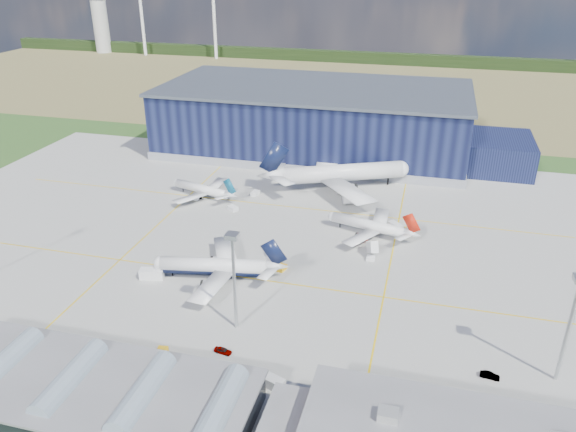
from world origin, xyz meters
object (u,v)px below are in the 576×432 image
at_px(airstair, 372,250).
at_px(car_b, 490,376).
at_px(light_mast_center, 233,266).
at_px(gse_tug_a, 161,354).
at_px(gse_van_b, 395,226).
at_px(gse_van_a, 152,274).
at_px(gse_cart_b, 233,208).
at_px(gse_van_c, 273,383).
at_px(airliner_widebody, 342,164).
at_px(gse_tug_c, 409,231).
at_px(car_a, 223,351).
at_px(hangar, 321,122).
at_px(gse_tug_b, 281,268).
at_px(light_mast_east, 573,313).
at_px(airliner_navy, 213,258).
at_px(airliner_regional, 201,185).
at_px(airliner_red, 369,220).
at_px(gse_cart_a, 255,193).

height_order(airstair, car_b, airstair).
height_order(light_mast_center, gse_tug_a, light_mast_center).
bearing_deg(gse_van_b, gse_van_a, 171.55).
bearing_deg(gse_van_b, car_b, -114.54).
xyz_separation_m(gse_cart_b, gse_van_c, (34.65, -73.77, 0.40)).
height_order(airliner_widebody, gse_tug_c, airliner_widebody).
distance_m(gse_tug_a, car_a, 12.43).
relative_size(airliner_widebody, gse_van_b, 11.68).
bearing_deg(gse_tug_a, gse_cart_b, 89.57).
bearing_deg(airstair, hangar, 89.41).
bearing_deg(gse_tug_a, airstair, 46.95).
bearing_deg(gse_tug_b, gse_van_a, -144.83).
height_order(gse_tug_a, car_b, gse_tug_a).
relative_size(light_mast_east, car_b, 6.22).
bearing_deg(airliner_widebody, gse_tug_b, -119.98).
relative_size(gse_tug_a, gse_tug_c, 1.03).
height_order(hangar, airliner_widebody, hangar).
bearing_deg(airliner_widebody, car_a, -119.71).
bearing_deg(hangar, airliner_navy, -92.68).
relative_size(airliner_regional, gse_van_c, 5.75).
height_order(airliner_red, gse_tug_b, airliner_red).
distance_m(gse_van_b, gse_cart_b, 51.17).
xyz_separation_m(gse_van_b, gse_van_c, (-16.51, -73.06, 0.05)).
xyz_separation_m(airliner_regional, gse_cart_a, (16.82, 5.88, -3.65)).
bearing_deg(car_a, airstair, -17.85).
relative_size(gse_cart_b, airstair, 0.65).
relative_size(hangar, gse_tug_b, 50.23).
relative_size(light_mast_east, gse_tug_c, 7.05).
height_order(gse_cart_b, gse_van_c, gse_van_c).
xyz_separation_m(airliner_regional, gse_van_a, (8.02, -51.66, -3.05)).
distance_m(gse_van_a, car_a, 35.91).
relative_size(airliner_widebody, gse_van_c, 11.63).
height_order(gse_van_c, car_b, gse_van_c).
distance_m(airliner_red, gse_cart_b, 44.31).
bearing_deg(gse_tug_c, car_a, -135.73).
distance_m(light_mast_east, airliner_navy, 79.86).
bearing_deg(gse_cart_b, gse_tug_b, -109.99).
bearing_deg(gse_van_a, airliner_red, -64.45).
relative_size(light_mast_center, airstair, 4.57).
height_order(airliner_red, gse_van_b, airliner_red).
distance_m(airliner_red, airliner_widebody, 35.90).
relative_size(gse_cart_a, car_b, 0.86).
bearing_deg(airliner_red, gse_van_b, -130.44).
bearing_deg(airliner_regional, airliner_navy, 132.32).
height_order(airliner_regional, gse_cart_b, airliner_regional).
distance_m(hangar, car_b, 141.53).
height_order(gse_van_b, car_b, gse_van_b).
distance_m(airliner_navy, gse_cart_a, 53.98).
bearing_deg(hangar, light_mast_east, -59.95).
bearing_deg(car_a, gse_van_a, 59.17).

